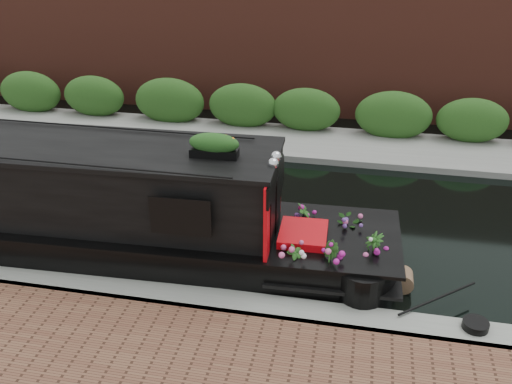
# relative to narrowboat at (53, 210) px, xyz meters

# --- Properties ---
(ground) EXTENTS (80.00, 80.00, 0.00)m
(ground) POSITION_rel_narrowboat_xyz_m (1.88, 2.04, -0.86)
(ground) COLOR black
(ground) RESTS_ON ground
(near_bank_coping) EXTENTS (40.00, 0.60, 0.50)m
(near_bank_coping) POSITION_rel_narrowboat_xyz_m (1.88, -1.26, -0.86)
(near_bank_coping) COLOR gray
(near_bank_coping) RESTS_ON ground
(far_bank_path) EXTENTS (40.00, 2.40, 0.34)m
(far_bank_path) POSITION_rel_narrowboat_xyz_m (1.88, 6.24, -0.86)
(far_bank_path) COLOR gray
(far_bank_path) RESTS_ON ground
(far_hedge) EXTENTS (40.00, 1.10, 2.80)m
(far_hedge) POSITION_rel_narrowboat_xyz_m (1.88, 7.14, -0.86)
(far_hedge) COLOR #26501A
(far_hedge) RESTS_ON ground
(far_brick_wall) EXTENTS (40.00, 1.00, 8.00)m
(far_brick_wall) POSITION_rel_narrowboat_xyz_m (1.88, 9.24, -0.86)
(far_brick_wall) COLOR brown
(far_brick_wall) RESTS_ON ground
(narrowboat) EXTENTS (12.37, 2.59, 2.88)m
(narrowboat) POSITION_rel_narrowboat_xyz_m (0.00, 0.00, 0.00)
(narrowboat) COLOR black
(narrowboat) RESTS_ON ground
(rope_fender) EXTENTS (0.37, 0.38, 0.37)m
(rope_fender) POSITION_rel_narrowboat_xyz_m (6.53, -0.00, -0.67)
(rope_fender) COLOR brown
(rope_fender) RESTS_ON ground
(coiled_mooring_rope) EXTENTS (0.40, 0.40, 0.12)m
(coiled_mooring_rope) POSITION_rel_narrowboat_xyz_m (7.57, -1.16, -0.55)
(coiled_mooring_rope) COLOR black
(coiled_mooring_rope) RESTS_ON near_bank_coping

